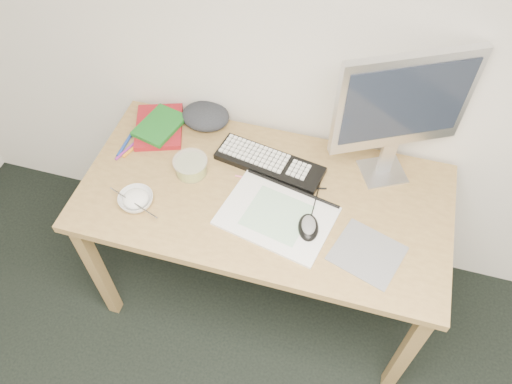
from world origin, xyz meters
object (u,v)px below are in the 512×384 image
keyboard (270,163)px  monitor (403,106)px  desk (264,208)px  rice_bowl (136,200)px  sketchpad (277,216)px

keyboard → monitor: bearing=21.5°
desk → rice_bowl: rice_bowl is taller
rice_bowl → desk: bearing=20.7°
sketchpad → monitor: (0.35, 0.32, 0.34)m
keyboard → rice_bowl: bearing=-133.1°
keyboard → rice_bowl: (-0.43, -0.32, 0.01)m
keyboard → rice_bowl: 0.53m
sketchpad → monitor: 0.58m
monitor → keyboard: bearing=163.7°
keyboard → rice_bowl: size_ratio=3.31×
monitor → desk: bearing=-178.1°
sketchpad → keyboard: size_ratio=0.92×
keyboard → monitor: 0.56m
monitor → rice_bowl: (-0.86, -0.40, -0.33)m
keyboard → sketchpad: bearing=-58.8°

